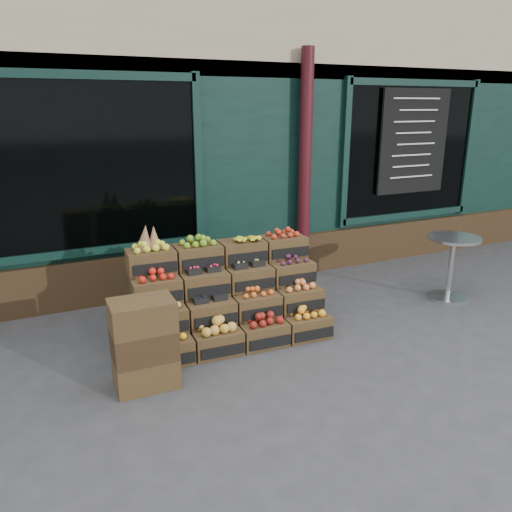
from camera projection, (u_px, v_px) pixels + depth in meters
name	position (u px, v px, depth m)	size (l,w,h in m)	color
ground	(302.00, 348.00, 5.24)	(60.00, 60.00, 0.00)	#39393B
shop_facade	(162.00, 108.00, 8.97)	(12.00, 6.24, 4.80)	black
crate_display	(227.00, 300.00, 5.49)	(2.09, 1.11, 1.27)	#47331C
spare_crates	(144.00, 344.00, 4.44)	(0.56, 0.39, 0.83)	#47331C
bistro_table	(451.00, 261.00, 6.44)	(0.67, 0.67, 0.84)	#AFB2B6
shopkeeper	(87.00, 210.00, 6.80)	(0.79, 0.52, 2.17)	#1D682B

